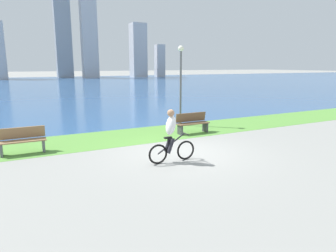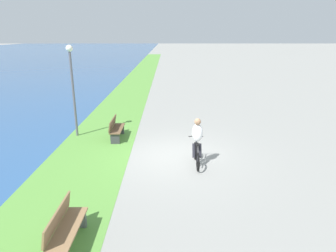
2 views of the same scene
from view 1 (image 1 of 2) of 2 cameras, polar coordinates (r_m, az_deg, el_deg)
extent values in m
plane|color=gray|center=(10.50, 2.62, -5.01)|extent=(300.00, 300.00, 0.00)
cube|color=#59933D|center=(13.21, -4.06, -1.57)|extent=(120.00, 2.97, 0.01)
cube|color=#2D568C|center=(48.68, -21.22, 7.19)|extent=(300.00, 69.97, 0.00)
torus|color=black|center=(9.64, 3.36, -4.59)|extent=(0.62, 0.06, 0.62)
torus|color=black|center=(9.21, -1.91, -5.36)|extent=(0.62, 0.06, 0.62)
cylinder|color=black|center=(9.33, 0.66, -3.34)|extent=(0.95, 0.04, 0.60)
cylinder|color=black|center=(9.29, -0.01, -3.72)|extent=(0.04, 0.04, 0.46)
cube|color=black|center=(9.22, -0.01, -2.22)|extent=(0.24, 0.10, 0.05)
cylinder|color=black|center=(9.48, 3.14, -1.37)|extent=(0.03, 0.52, 0.03)
ellipsoid|color=white|center=(9.19, 0.53, 0.15)|extent=(0.40, 0.36, 0.65)
sphere|color=#A57A59|center=(9.12, 0.54, 2.49)|extent=(0.22, 0.22, 0.22)
cylinder|color=#26262D|center=(9.39, -0.02, -3.48)|extent=(0.27, 0.11, 0.49)
cylinder|color=#26262D|center=(9.22, 0.54, -3.77)|extent=(0.27, 0.11, 0.49)
cube|color=olive|center=(11.34, -25.88, -2.58)|extent=(1.50, 0.45, 0.04)
cube|color=olive|center=(11.48, -26.01, -1.15)|extent=(1.50, 0.11, 0.40)
cube|color=#595960|center=(11.42, -22.52, -3.37)|extent=(0.08, 0.37, 0.45)
cube|color=#595960|center=(11.41, -29.04, -3.97)|extent=(0.08, 0.37, 0.45)
cube|color=brown|center=(13.33, 4.77, 0.50)|extent=(1.50, 0.45, 0.04)
cube|color=brown|center=(13.45, 4.35, 1.69)|extent=(1.50, 0.11, 0.40)
cube|color=#38383D|center=(13.72, 7.06, -0.19)|extent=(0.08, 0.37, 0.45)
cube|color=#38383D|center=(13.05, 2.32, -0.71)|extent=(0.08, 0.37, 0.45)
cylinder|color=#595960|center=(14.94, 2.40, 7.05)|extent=(0.10, 0.10, 3.66)
sphere|color=white|center=(14.92, 2.47, 14.46)|extent=(0.28, 0.28, 0.28)
cube|color=#8C939E|center=(76.73, -19.49, 18.57)|extent=(3.54, 2.74, 26.61)
cube|color=#B7B7BC|center=(75.11, -14.90, 19.30)|extent=(3.49, 2.62, 27.39)
cube|color=#ADA899|center=(80.43, -14.84, 12.18)|extent=(2.93, 2.39, 9.03)
cube|color=#B7B7BC|center=(77.09, -5.67, 14.03)|extent=(3.59, 3.28, 13.00)
cube|color=#B7B7BC|center=(79.09, -1.57, 12.24)|extent=(2.17, 2.07, 8.11)
camera|label=2|loc=(10.46, -58.62, 13.31)|focal=31.67mm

